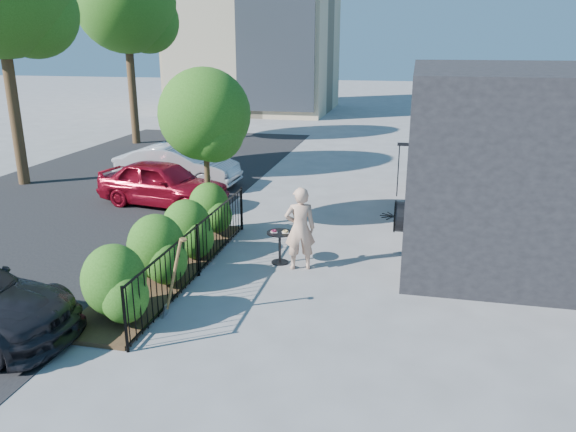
% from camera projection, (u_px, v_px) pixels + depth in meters
% --- Properties ---
extents(ground, '(120.00, 120.00, 0.00)m').
position_uv_depth(ground, '(271.00, 282.00, 11.09)').
color(ground, gray).
rests_on(ground, ground).
extents(shop_building, '(6.22, 9.00, 4.00)m').
position_uv_depth(shop_building, '(536.00, 152.00, 13.55)').
color(shop_building, black).
rests_on(shop_building, ground).
extents(fence, '(0.05, 6.05, 1.10)m').
position_uv_depth(fence, '(198.00, 250.00, 11.23)').
color(fence, black).
rests_on(fence, ground).
extents(planting_bed, '(1.30, 6.00, 0.08)m').
position_uv_depth(planting_bed, '(167.00, 271.00, 11.53)').
color(planting_bed, '#382616').
rests_on(planting_bed, ground).
extents(shrubs, '(1.10, 5.60, 1.24)m').
position_uv_depth(shrubs, '(172.00, 239.00, 11.41)').
color(shrubs, '#215212').
rests_on(shrubs, ground).
extents(patio_tree, '(2.20, 2.20, 3.94)m').
position_uv_depth(patio_tree, '(207.00, 120.00, 13.30)').
color(patio_tree, '#3F2B19').
rests_on(patio_tree, ground).
extents(street, '(9.00, 30.00, 0.01)m').
position_uv_depth(street, '(49.00, 215.00, 15.33)').
color(street, black).
rests_on(street, ground).
extents(street_tree_far, '(4.40, 4.40, 8.28)m').
position_uv_depth(street_tree_far, '(127.00, 8.00, 24.39)').
color(street_tree_far, '#3F2B19').
rests_on(street_tree_far, ground).
extents(cafe_table, '(0.55, 0.55, 0.74)m').
position_uv_depth(cafe_table, '(280.00, 242.00, 11.92)').
color(cafe_table, black).
rests_on(cafe_table, ground).
extents(woman, '(0.73, 0.59, 1.75)m').
position_uv_depth(woman, '(300.00, 229.00, 11.52)').
color(woman, tan).
rests_on(woman, ground).
extents(shovel, '(0.51, 0.20, 1.50)m').
position_uv_depth(shovel, '(172.00, 282.00, 9.49)').
color(shovel, brown).
rests_on(shovel, ground).
extents(car_red, '(4.05, 2.17, 1.31)m').
position_uv_depth(car_red, '(163.00, 183.00, 16.12)').
color(car_red, maroon).
rests_on(car_red, ground).
extents(car_silver, '(4.07, 1.53, 1.33)m').
position_uv_depth(car_silver, '(178.00, 166.00, 18.32)').
color(car_silver, '#BCBCC1').
rests_on(car_silver, ground).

